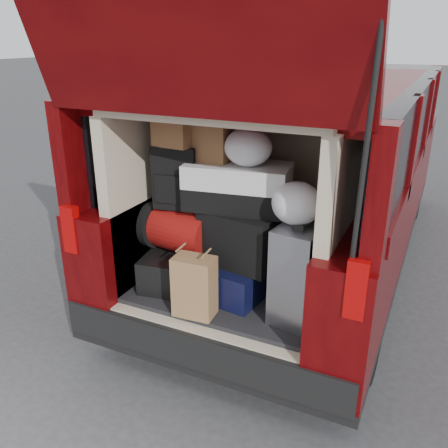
# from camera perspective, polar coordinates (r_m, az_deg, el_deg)

# --- Properties ---
(ground) EXTENTS (80.00, 80.00, 0.00)m
(ground) POSITION_cam_1_polar(r_m,az_deg,el_deg) (3.36, -0.29, -17.42)
(ground) COLOR #313134
(ground) RESTS_ON ground
(minivan) EXTENTS (1.90, 5.35, 2.77)m
(minivan) POSITION_cam_1_polar(r_m,az_deg,el_deg) (4.52, 10.01, 5.84)
(minivan) COLOR black
(minivan) RESTS_ON ground
(load_floor) EXTENTS (1.24, 1.05, 0.55)m
(load_floor) POSITION_cam_1_polar(r_m,az_deg,el_deg) (3.40, 1.76, -11.16)
(load_floor) COLOR black
(load_floor) RESTS_ON ground
(black_hardshell) EXTENTS (0.49, 0.62, 0.22)m
(black_hardshell) POSITION_cam_1_polar(r_m,az_deg,el_deg) (3.26, -5.20, -4.97)
(black_hardshell) COLOR black
(black_hardshell) RESTS_ON load_floor
(navy_hardshell) EXTENTS (0.48, 0.56, 0.22)m
(navy_hardshell) POSITION_cam_1_polar(r_m,az_deg,el_deg) (3.12, 1.52, -6.22)
(navy_hardshell) COLOR black
(navy_hardshell) RESTS_ON load_floor
(silver_roller) EXTENTS (0.30, 0.42, 0.59)m
(silver_roller) POSITION_cam_1_polar(r_m,az_deg,el_deg) (2.80, 9.30, -5.70)
(silver_roller) COLOR silver
(silver_roller) RESTS_ON load_floor
(kraft_bag) EXTENTS (0.25, 0.17, 0.37)m
(kraft_bag) POSITION_cam_1_polar(r_m,az_deg,el_deg) (2.84, -3.57, -7.50)
(kraft_bag) COLOR #A37649
(kraft_bag) RESTS_ON load_floor
(red_duffel) EXTENTS (0.51, 0.37, 0.31)m
(red_duffel) POSITION_cam_1_polar(r_m,az_deg,el_deg) (3.15, -5.28, -0.62)
(red_duffel) COLOR maroon
(red_duffel) RESTS_ON black_hardshell
(black_soft_case) EXTENTS (0.52, 0.36, 0.34)m
(black_soft_case) POSITION_cam_1_polar(r_m,az_deg,el_deg) (2.96, 1.99, -1.71)
(black_soft_case) COLOR black
(black_soft_case) RESTS_ON navy_hardshell
(backpack) EXTENTS (0.31, 0.22, 0.41)m
(backpack) POSITION_cam_1_polar(r_m,az_deg,el_deg) (3.05, -5.66, 5.69)
(backpack) COLOR black
(backpack) RESTS_ON red_duffel
(twotone_duffel) EXTENTS (0.68, 0.42, 0.28)m
(twotone_duffel) POSITION_cam_1_polar(r_m,az_deg,el_deg) (2.93, 1.66, 4.55)
(twotone_duffel) COLOR silver
(twotone_duffel) RESTS_ON black_soft_case
(grocery_sack_lower) EXTENTS (0.25, 0.21, 0.22)m
(grocery_sack_lower) POSITION_cam_1_polar(r_m,az_deg,el_deg) (2.98, -5.84, 11.45)
(grocery_sack_lower) COLOR brown
(grocery_sack_lower) RESTS_ON backpack
(grocery_sack_upper) EXTENTS (0.24, 0.20, 0.24)m
(grocery_sack_upper) POSITION_cam_1_polar(r_m,az_deg,el_deg) (2.95, -1.28, 9.90)
(grocery_sack_upper) COLOR brown
(grocery_sack_upper) RESTS_ON twotone_duffel
(plastic_bag_center) EXTENTS (0.30, 0.29, 0.23)m
(plastic_bag_center) POSITION_cam_1_polar(r_m,az_deg,el_deg) (2.81, 2.93, 9.22)
(plastic_bag_center) COLOR white
(plastic_bag_center) RESTS_ON twotone_duffel
(plastic_bag_right) EXTENTS (0.32, 0.30, 0.24)m
(plastic_bag_right) POSITION_cam_1_polar(r_m,az_deg,el_deg) (2.65, 8.73, 2.45)
(plastic_bag_right) COLOR white
(plastic_bag_right) RESTS_ON silver_roller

